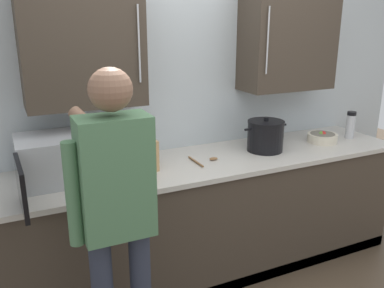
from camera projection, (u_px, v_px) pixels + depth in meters
name	position (u px, v px, depth m)	size (l,w,h in m)	color
back_wall_tiled	(188.00, 75.00, 3.12)	(4.28, 0.44, 2.80)	#B2BCC1
counter_unit	(207.00, 216.00, 3.12)	(3.14, 0.72, 0.92)	#3D3328
microwave_oven	(57.00, 159.00, 2.56)	(0.54, 0.79, 0.29)	#B7BABF
stock_pot	(265.00, 136.00, 3.15)	(0.38, 0.28, 0.27)	black
fruit_bowl	(322.00, 137.00, 3.40)	(0.24, 0.24, 0.09)	beige
wooden_spoon	(205.00, 160.00, 2.94)	(0.18, 0.23, 0.02)	brown
knife_block	(148.00, 154.00, 2.76)	(0.11, 0.15, 0.28)	tan
thermos_flask	(350.00, 125.00, 3.48)	(0.07, 0.07, 0.23)	#B7BABF
person_figure	(116.00, 209.00, 1.98)	(0.44, 0.58, 1.70)	#282D3D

